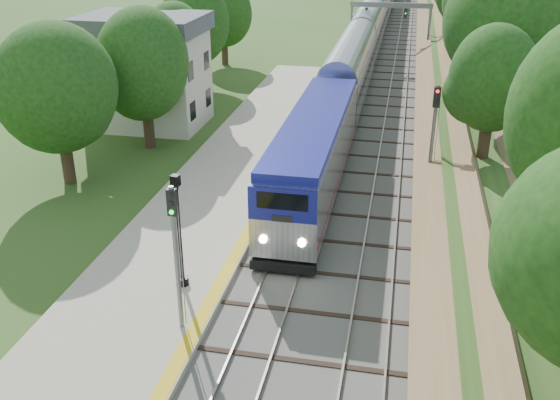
% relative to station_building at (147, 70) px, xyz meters
% --- Properties ---
extents(trackbed, '(9.50, 170.00, 0.28)m').
position_rel_station_building_xyz_m(trackbed, '(16.00, 30.00, -4.02)').
color(trackbed, '#4C4944').
rests_on(trackbed, ground).
extents(platform, '(6.40, 68.00, 0.38)m').
position_rel_station_building_xyz_m(platform, '(8.80, -14.00, -3.90)').
color(platform, '#A49C84').
rests_on(platform, ground).
extents(yellow_stripe, '(0.55, 68.00, 0.01)m').
position_rel_station_building_xyz_m(yellow_stripe, '(11.65, -14.00, -3.70)').
color(yellow_stripe, gold).
rests_on(yellow_stripe, platform).
extents(embankment, '(10.64, 170.00, 11.70)m').
position_rel_station_building_xyz_m(embankment, '(24.35, 30.00, -2.14)').
color(embankment, brown).
rests_on(embankment, ground).
extents(station_building, '(8.60, 6.60, 8.00)m').
position_rel_station_building_xyz_m(station_building, '(0.00, 0.00, 0.00)').
color(station_building, beige).
rests_on(station_building, ground).
extents(signal_gantry, '(8.40, 0.38, 6.20)m').
position_rel_station_building_xyz_m(signal_gantry, '(16.47, 24.99, 0.73)').
color(signal_gantry, slate).
rests_on(signal_gantry, ground).
extents(trees_behind_platform, '(7.82, 53.32, 7.21)m').
position_rel_station_building_xyz_m(trees_behind_platform, '(2.83, -9.33, 0.44)').
color(trees_behind_platform, '#332316').
rests_on(trees_behind_platform, ground).
extents(train, '(2.98, 139.78, 4.38)m').
position_rel_station_building_xyz_m(train, '(14.00, 49.33, -1.85)').
color(train, black).
rests_on(train, trackbed).
extents(lamppost_far, '(0.49, 0.49, 4.93)m').
position_rel_station_building_xyz_m(lamppost_far, '(10.17, -21.42, -1.51)').
color(lamppost_far, black).
rests_on(lamppost_far, platform).
extents(signal_platform, '(0.33, 0.27, 5.71)m').
position_rel_station_building_xyz_m(signal_platform, '(11.10, -24.19, -0.20)').
color(signal_platform, slate).
rests_on(signal_platform, platform).
extents(signal_farside, '(0.36, 0.28, 6.49)m').
position_rel_station_building_xyz_m(signal_farside, '(20.20, -10.43, -0.00)').
color(signal_farside, slate).
rests_on(signal_farside, ground).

